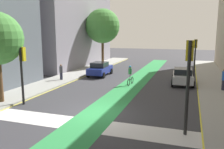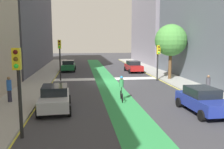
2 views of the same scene
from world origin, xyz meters
The scene contains 18 objects.
ground_plane centered at (0.00, 0.00, 0.00)m, with size 120.00×120.00×0.00m, color #38383D.
bike_lane_paint centered at (0.10, 0.00, 0.00)m, with size 2.40×60.00×0.01m, color #2D8C47.
crosswalk_band centered at (0.00, -2.00, 0.00)m, with size 12.00×1.80×0.01m, color silver.
sidewalk_left centered at (-7.50, 0.00, 0.07)m, with size 3.00×60.00×0.15m, color #9E9E99.
curb_stripe_left centered at (-6.00, 0.00, 0.01)m, with size 0.16×60.00×0.01m, color yellow.
sidewalk_right centered at (7.50, 0.00, 0.07)m, with size 3.00×60.00×0.15m, color #9E9E99.
curb_stripe_right centered at (6.00, 0.00, 0.01)m, with size 0.16×60.00×0.01m, color yellow.
traffic_signal_near_right centered at (5.17, -1.46, 3.17)m, with size 0.35×0.52×4.53m.
traffic_signal_near_left centered at (-5.56, 0.12, 2.77)m, with size 0.35×0.52×3.93m.
traffic_signal_far_right centered at (5.69, 14.77, 2.92)m, with size 0.35×0.52×4.16m.
car_silver_right_far centered at (4.62, 10.18, 0.80)m, with size 2.20×4.28×1.57m.
car_red_left_near centered at (-4.56, -7.68, 0.80)m, with size 2.12×4.25×1.57m.
car_green_right_near centered at (4.65, -9.95, 0.80)m, with size 2.09×4.23×1.57m.
car_blue_left_far centered at (-4.58, 11.99, 0.80)m, with size 2.14×4.26×1.57m.
cyclist_in_lane centered at (-0.08, 8.32, 0.97)m, with size 0.32×1.73×1.86m.
pedestrian_sidewalk_right_a centered at (7.96, 8.23, 1.08)m, with size 0.34×0.34×1.81m.
pedestrian_sidewalk_left_a centered at (-7.22, 7.86, 0.95)m, with size 0.34×0.34×1.58m.
street_tree_near centered at (-7.14, -0.34, 4.48)m, with size 3.55×3.55×6.13m.
Camera 2 is at (2.95, 25.79, 4.49)m, focal length 38.76 mm.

